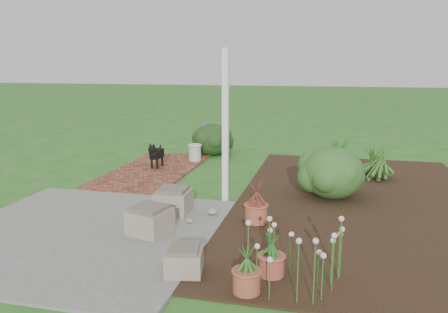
% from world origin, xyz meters
% --- Properties ---
extents(ground, '(80.00, 80.00, 0.00)m').
position_xyz_m(ground, '(0.00, 0.00, 0.00)').
color(ground, '#22621F').
rests_on(ground, ground).
extents(concrete_patio, '(3.50, 3.50, 0.04)m').
position_xyz_m(concrete_patio, '(-1.25, -1.75, 0.02)').
color(concrete_patio, '#60615E').
rests_on(concrete_patio, ground).
extents(brick_path, '(1.60, 3.50, 0.04)m').
position_xyz_m(brick_path, '(-1.70, 1.75, 0.02)').
color(brick_path, maroon).
rests_on(brick_path, ground).
extents(garden_bed, '(4.00, 7.00, 0.03)m').
position_xyz_m(garden_bed, '(2.50, 0.50, 0.01)').
color(garden_bed, black).
rests_on(garden_bed, ground).
extents(veranda_post, '(0.10, 0.10, 2.50)m').
position_xyz_m(veranda_post, '(0.30, 0.10, 1.25)').
color(veranda_post, white).
rests_on(veranda_post, ground).
extents(stone_trough_near, '(0.45, 0.45, 0.26)m').
position_xyz_m(stone_trough_near, '(0.48, -2.56, 0.17)').
color(stone_trough_near, gray).
rests_on(stone_trough_near, concrete_patio).
extents(stone_trough_mid, '(0.59, 0.59, 0.32)m').
position_xyz_m(stone_trough_mid, '(-0.33, -1.59, 0.20)').
color(stone_trough_mid, gray).
rests_on(stone_trough_mid, concrete_patio).
extents(stone_trough_far, '(0.51, 0.51, 0.33)m').
position_xyz_m(stone_trough_far, '(-0.32, -0.72, 0.20)').
color(stone_trough_far, gray).
rests_on(stone_trough_far, concrete_patio).
extents(black_dog, '(0.18, 0.61, 0.52)m').
position_xyz_m(black_dog, '(-1.70, 1.96, 0.35)').
color(black_dog, black).
rests_on(black_dog, brick_path).
extents(cream_ceramic_urn, '(0.32, 0.32, 0.38)m').
position_xyz_m(cream_ceramic_urn, '(-1.08, 2.81, 0.23)').
color(cream_ceramic_urn, '#C0B29E').
rests_on(cream_ceramic_urn, brick_path).
extents(evergreen_shrub, '(1.26, 1.26, 0.89)m').
position_xyz_m(evergreen_shrub, '(2.01, 0.70, 0.47)').
color(evergreen_shrub, '#12431B').
rests_on(evergreen_shrub, garden_bed).
extents(agapanthus_clump_back, '(1.27, 1.27, 0.86)m').
position_xyz_m(agapanthus_clump_back, '(2.87, 2.14, 0.46)').
color(agapanthus_clump_back, '#173C12').
rests_on(agapanthus_clump_back, garden_bed).
extents(agapanthus_clump_front, '(0.91, 0.91, 0.76)m').
position_xyz_m(agapanthus_clump_front, '(2.16, 3.07, 0.41)').
color(agapanthus_clump_front, '#193F10').
rests_on(agapanthus_clump_front, garden_bed).
extents(pink_flower_patch, '(1.33, 1.33, 0.68)m').
position_xyz_m(pink_flower_patch, '(1.64, -2.60, 0.37)').
color(pink_flower_patch, '#113D0F').
rests_on(pink_flower_patch, garden_bed).
extents(terracotta_pot_bronze, '(0.42, 0.42, 0.27)m').
position_xyz_m(terracotta_pot_bronze, '(0.97, -0.83, 0.16)').
color(terracotta_pot_bronze, '#9B4F34').
rests_on(terracotta_pot_bronze, garden_bed).
extents(terracotta_pot_small_left, '(0.30, 0.30, 0.23)m').
position_xyz_m(terracotta_pot_small_left, '(1.40, -2.38, 0.14)').
color(terracotta_pot_small_left, '#A54638').
rests_on(terracotta_pot_small_left, garden_bed).
extents(terracotta_pot_small_right, '(0.30, 0.30, 0.23)m').
position_xyz_m(terracotta_pot_small_right, '(1.21, -2.79, 0.15)').
color(terracotta_pot_small_right, '#994734').
rests_on(terracotta_pot_small_right, garden_bed).
extents(purple_flowering_bush, '(1.21, 1.21, 0.81)m').
position_xyz_m(purple_flowering_bush, '(-0.94, 3.76, 0.41)').
color(purple_flowering_bush, black).
rests_on(purple_flowering_bush, ground).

